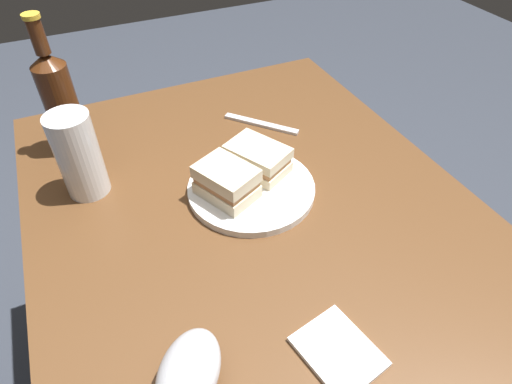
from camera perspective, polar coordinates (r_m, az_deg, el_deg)
dining_table at (r=1.08m, az=0.50°, el=-17.29°), size 1.06×0.79×0.75m
plate at (r=0.83m, az=-0.63°, el=0.48°), size 0.24×0.24×0.01m
sandwich_half_left at (r=0.84m, az=0.23°, el=4.46°), size 0.14×0.12×0.05m
sandwich_half_right at (r=0.78m, az=-3.90°, el=1.37°), size 0.13×0.11×0.06m
potato_wedge_front at (r=0.85m, az=-1.45°, el=3.31°), size 0.03×0.04×0.02m
potato_wedge_middle at (r=0.82m, az=-3.11°, el=1.63°), size 0.05×0.05×0.02m
potato_wedge_back at (r=0.87m, az=-1.11°, el=4.66°), size 0.05×0.05×0.02m
potato_wedge_left_edge at (r=0.87m, az=-3.42°, el=4.15°), size 0.04×0.04×0.02m
potato_wedge_right_edge at (r=0.82m, az=-3.72°, el=1.16°), size 0.04×0.04×0.02m
potato_wedge_stray at (r=0.83m, az=-3.91°, el=2.36°), size 0.06×0.03×0.02m
pint_glass at (r=0.85m, az=-22.18°, el=3.93°), size 0.08×0.08×0.17m
gravy_boat at (r=0.58m, az=-8.90°, el=-22.57°), size 0.14×0.13×0.07m
cider_bottle at (r=0.96m, az=-24.43°, el=10.95°), size 0.07×0.07×0.28m
napkin at (r=0.64m, az=10.79°, el=-19.96°), size 0.13×0.11×0.01m
fork at (r=1.01m, az=0.68°, el=8.98°), size 0.14×0.13×0.01m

